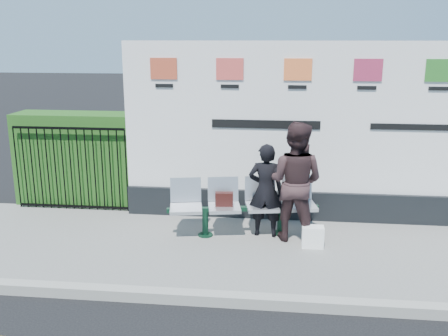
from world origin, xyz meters
The scene contains 10 objects.
pavement centered at (0.00, 2.50, 0.06)m, with size 14.00×3.00×0.12m, color slate.
kerb centered at (0.00, 1.00, 0.07)m, with size 14.00×0.18×0.14m, color gray.
billboard centered at (0.50, 3.85, 1.42)m, with size 8.00×0.30×3.00m.
hedge centered at (-4.58, 4.30, 0.97)m, with size 2.35×0.70×1.70m, color #225118.
railing centered at (-4.58, 3.85, 0.89)m, with size 2.05×0.06×1.54m, color black, non-canonical shape.
bench centered at (-1.40, 2.97, 0.37)m, with size 2.29×0.59×0.49m, color #B7BAC0, non-canonical shape.
woman_left centered at (-1.05, 2.99, 0.86)m, with size 0.54×0.36×1.49m, color black.
woman_right centered at (-0.61, 2.90, 1.04)m, with size 0.90×0.70×1.85m, color #342223.
handbag_brown centered at (-1.70, 2.91, 0.72)m, with size 0.28×0.12×0.22m, color black.
carrier_bag_white centered at (-0.33, 2.60, 0.28)m, with size 0.32×0.19×0.32m, color white.
Camera 1 is at (-0.88, -4.45, 3.17)m, focal length 40.00 mm.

